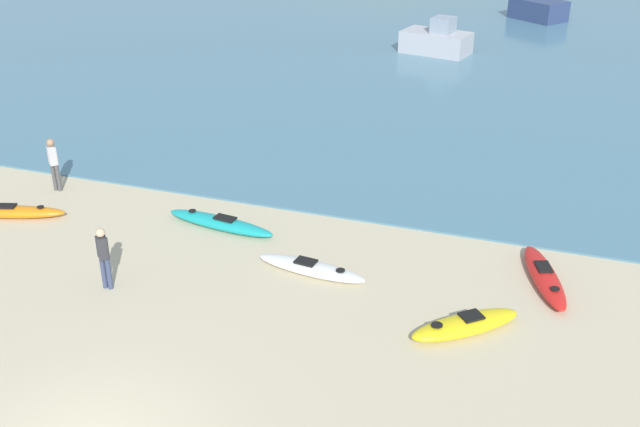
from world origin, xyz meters
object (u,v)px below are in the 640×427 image
kayak_on_sand_1 (220,223)px  person_near_waterline (53,161)px  kayak_on_sand_0 (311,268)px  moored_boat_2 (437,41)px  kayak_on_sand_2 (12,212)px  kayak_on_sand_4 (544,277)px  person_near_foreground (103,254)px  moored_boat_0 (538,10)px  kayak_on_sand_3 (465,325)px

kayak_on_sand_1 → person_near_waterline: person_near_waterline is taller
kayak_on_sand_0 → moored_boat_2: moored_boat_2 is taller
kayak_on_sand_1 → kayak_on_sand_2: kayak_on_sand_1 is taller
moored_boat_2 → kayak_on_sand_4: bearing=-72.2°
kayak_on_sand_2 → person_near_waterline: person_near_waterline is taller
kayak_on_sand_2 → person_near_foreground: 5.51m
kayak_on_sand_4 → moored_boat_0: (-2.55, 31.74, 0.49)m
moored_boat_0 → kayak_on_sand_3: bearing=-88.3°
kayak_on_sand_1 → kayak_on_sand_4: size_ratio=1.12×
kayak_on_sand_4 → moored_boat_2: moored_boat_2 is taller
person_near_waterline → kayak_on_sand_0: bearing=-13.3°
kayak_on_sand_0 → kayak_on_sand_3: (4.14, -1.29, 0.04)m
kayak_on_sand_2 → kayak_on_sand_3: (13.52, -1.46, 0.01)m
kayak_on_sand_0 → person_near_foreground: person_near_foreground is taller
kayak_on_sand_4 → moored_boat_0: 31.85m
kayak_on_sand_1 → kayak_on_sand_3: (7.41, -2.78, 0.01)m
kayak_on_sand_3 → kayak_on_sand_0: bearing=162.7°
kayak_on_sand_2 → person_near_foreground: bearing=-27.0°
kayak_on_sand_0 → moored_boat_0: 33.34m
kayak_on_sand_4 → person_near_foreground: size_ratio=1.88×
kayak_on_sand_3 → kayak_on_sand_4: size_ratio=0.81×
person_near_foreground → person_near_waterline: size_ratio=0.96×
moored_boat_2 → kayak_on_sand_1: bearing=-95.4°
kayak_on_sand_0 → kayak_on_sand_1: 3.59m
kayak_on_sand_2 → moored_boat_0: moored_boat_0 is taller
moored_boat_0 → moored_boat_2: moored_boat_2 is taller
kayak_on_sand_2 → person_near_waterline: bearing=87.7°
kayak_on_sand_3 → moored_boat_2: 24.83m
kayak_on_sand_4 → moored_boat_0: bearing=94.6°
kayak_on_sand_3 → person_near_waterline: person_near_waterline is taller
person_near_foreground → moored_boat_0: size_ratio=0.44×
kayak_on_sand_2 → kayak_on_sand_3: kayak_on_sand_3 is taller
kayak_on_sand_1 → moored_boat_0: moored_boat_0 is taller
kayak_on_sand_0 → moored_boat_2: bearing=93.1°
kayak_on_sand_0 → kayak_on_sand_3: 4.34m
kayak_on_sand_2 → kayak_on_sand_4: (15.05, 1.27, 0.01)m
kayak_on_sand_3 → kayak_on_sand_4: bearing=60.6°
kayak_on_sand_0 → moored_boat_0: size_ratio=0.81×
person_near_waterline → moored_boat_0: bearing=68.1°
kayak_on_sand_0 → kayak_on_sand_4: bearing=14.3°
kayak_on_sand_2 → moored_boat_2: (8.15, 22.78, 0.55)m
kayak_on_sand_4 → person_near_waterline: person_near_waterline is taller
person_near_foreground → person_near_waterline: bearing=136.7°
kayak_on_sand_0 → kayak_on_sand_1: bearing=155.5°
kayak_on_sand_0 → kayak_on_sand_2: kayak_on_sand_2 is taller
kayak_on_sand_3 → person_near_foreground: size_ratio=1.53×
kayak_on_sand_0 → kayak_on_sand_3: bearing=-17.3°
person_near_waterline → moored_boat_2: bearing=68.7°
kayak_on_sand_1 → person_near_foreground: person_near_foreground is taller
kayak_on_sand_2 → person_near_waterline: 2.19m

